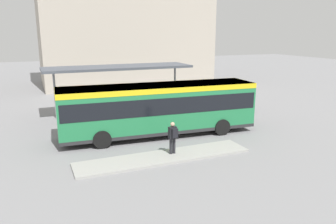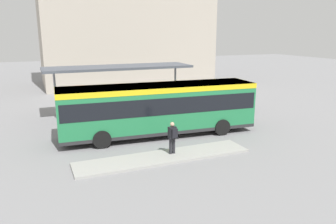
{
  "view_description": "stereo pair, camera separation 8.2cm",
  "coord_description": "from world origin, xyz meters",
  "px_view_note": "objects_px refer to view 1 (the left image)",
  "views": [
    {
      "loc": [
        -6.97,
        -17.91,
        6.12
      ],
      "look_at": [
        0.59,
        0.0,
        1.4
      ],
      "focal_mm": 35.0,
      "sensor_mm": 36.0,
      "label": 1
    },
    {
      "loc": [
        -6.89,
        -17.94,
        6.12
      ],
      "look_at": [
        0.59,
        0.0,
        1.4
      ],
      "focal_mm": 35.0,
      "sensor_mm": 36.0,
      "label": 2
    }
  ],
  "objects_px": {
    "bicycle_orange": "(241,104)",
    "bicycle_blue": "(249,106)",
    "bicycle_red": "(236,103)",
    "potted_planter_near_shelter": "(87,114)",
    "city_bus": "(159,106)",
    "pedestrian_waiting": "(173,136)"
  },
  "relations": [
    {
      "from": "pedestrian_waiting",
      "to": "bicycle_orange",
      "type": "xyz_separation_m",
      "value": [
        9.44,
        7.56,
        -0.69
      ]
    },
    {
      "from": "bicycle_blue",
      "to": "bicycle_red",
      "type": "height_order",
      "value": "bicycle_blue"
    },
    {
      "from": "pedestrian_waiting",
      "to": "bicycle_red",
      "type": "distance_m",
      "value": 12.61
    },
    {
      "from": "bicycle_blue",
      "to": "potted_planter_near_shelter",
      "type": "distance_m",
      "value": 12.68
    },
    {
      "from": "city_bus",
      "to": "bicycle_orange",
      "type": "distance_m",
      "value": 9.77
    },
    {
      "from": "city_bus",
      "to": "bicycle_red",
      "type": "bearing_deg",
      "value": 32.14
    },
    {
      "from": "bicycle_blue",
      "to": "pedestrian_waiting",
      "type": "bearing_deg",
      "value": -47.11
    },
    {
      "from": "potted_planter_near_shelter",
      "to": "city_bus",
      "type": "bearing_deg",
      "value": -49.15
    },
    {
      "from": "city_bus",
      "to": "pedestrian_waiting",
      "type": "relative_size",
      "value": 7.19
    },
    {
      "from": "city_bus",
      "to": "potted_planter_near_shelter",
      "type": "bearing_deg",
      "value": 134.61
    },
    {
      "from": "bicycle_red",
      "to": "potted_planter_near_shelter",
      "type": "xyz_separation_m",
      "value": [
        -12.44,
        -0.56,
        0.34
      ]
    },
    {
      "from": "bicycle_blue",
      "to": "bicycle_red",
      "type": "bearing_deg",
      "value": -164.68
    },
    {
      "from": "pedestrian_waiting",
      "to": "bicycle_blue",
      "type": "relative_size",
      "value": 0.98
    },
    {
      "from": "pedestrian_waiting",
      "to": "bicycle_blue",
      "type": "xyz_separation_m",
      "value": [
        9.66,
        6.8,
        -0.7
      ]
    },
    {
      "from": "bicycle_red",
      "to": "potted_planter_near_shelter",
      "type": "height_order",
      "value": "potted_planter_near_shelter"
    },
    {
      "from": "bicycle_red",
      "to": "city_bus",
      "type": "bearing_deg",
      "value": -55.28
    },
    {
      "from": "city_bus",
      "to": "bicycle_red",
      "type": "relative_size",
      "value": 7.31
    },
    {
      "from": "bicycle_orange",
      "to": "potted_planter_near_shelter",
      "type": "xyz_separation_m",
      "value": [
        -12.43,
        0.19,
        0.31
      ]
    },
    {
      "from": "bicycle_orange",
      "to": "pedestrian_waiting",
      "type": "bearing_deg",
      "value": -59.45
    },
    {
      "from": "bicycle_orange",
      "to": "bicycle_blue",
      "type": "bearing_deg",
      "value": 8.15
    },
    {
      "from": "pedestrian_waiting",
      "to": "bicycle_blue",
      "type": "distance_m",
      "value": 11.84
    },
    {
      "from": "pedestrian_waiting",
      "to": "potted_planter_near_shelter",
      "type": "height_order",
      "value": "pedestrian_waiting"
    }
  ]
}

